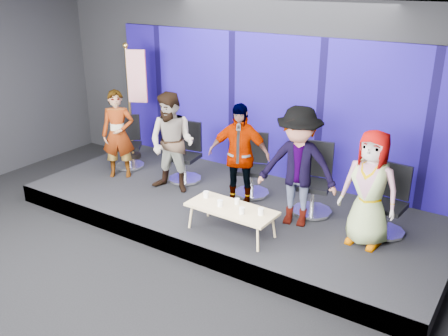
{
  "coord_description": "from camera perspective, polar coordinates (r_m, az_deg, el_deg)",
  "views": [
    {
      "loc": [
        4.06,
        -3.91,
        3.89
      ],
      "look_at": [
        -0.08,
        2.4,
        0.92
      ],
      "focal_mm": 40.0,
      "sensor_mm": 36.0,
      "label": 1
    }
  ],
  "objects": [
    {
      "name": "ground",
      "position": [
        6.85,
        -10.83,
        -13.58
      ],
      "size": [
        10.0,
        10.0,
        0.0
      ],
      "primitive_type": "plane",
      "color": "black",
      "rests_on": "ground"
    },
    {
      "name": "room_walls",
      "position": [
        5.82,
        -12.48,
        6.45
      ],
      "size": [
        10.02,
        8.02,
        3.51
      ],
      "color": "black",
      "rests_on": "ground"
    },
    {
      "name": "riser",
      "position": [
        8.46,
        0.81,
        -4.76
      ],
      "size": [
        7.0,
        3.0,
        0.3
      ],
      "primitive_type": "cube",
      "color": "black",
      "rests_on": "ground"
    },
    {
      "name": "backdrop",
      "position": [
        9.14,
        5.78,
        6.86
      ],
      "size": [
        7.0,
        0.08,
        2.6
      ],
      "primitive_type": "cube",
      "color": "#100753",
      "rests_on": "riser"
    },
    {
      "name": "chair_a",
      "position": [
        9.97,
        -10.76,
        2.0
      ],
      "size": [
        0.79,
        0.79,
        1.01
      ],
      "rotation": [
        0.0,
        0.0,
        0.61
      ],
      "color": "silver",
      "rests_on": "riser"
    },
    {
      "name": "panelist_a",
      "position": [
        9.37,
        -12.0,
        3.79
      ],
      "size": [
        0.71,
        0.66,
        1.63
      ],
      "primitive_type": "imported",
      "rotation": [
        0.0,
        0.0,
        0.61
      ],
      "color": "black",
      "rests_on": "riser"
    },
    {
      "name": "chair_b",
      "position": [
        9.15,
        -4.35,
        0.72
      ],
      "size": [
        0.69,
        0.69,
        1.08
      ],
      "rotation": [
        0.0,
        0.0,
        0.15
      ],
      "color": "silver",
      "rests_on": "riser"
    },
    {
      "name": "panelist_b",
      "position": [
        8.56,
        -5.96,
        2.85
      ],
      "size": [
        0.94,
        0.78,
        1.75
      ],
      "primitive_type": "imported",
      "rotation": [
        0.0,
        0.0,
        0.15
      ],
      "color": "black",
      "rests_on": "riser"
    },
    {
      "name": "chair_c",
      "position": [
        8.57,
        3.33,
        -0.78
      ],
      "size": [
        0.76,
        0.76,
        1.06
      ],
      "rotation": [
        0.0,
        0.0,
        0.33
      ],
      "color": "silver",
      "rests_on": "riser"
    },
    {
      "name": "panelist_c",
      "position": [
        7.97,
        1.7,
        1.44
      ],
      "size": [
        1.09,
        0.72,
        1.72
      ],
      "primitive_type": "imported",
      "rotation": [
        0.0,
        0.0,
        0.33
      ],
      "color": "black",
      "rests_on": "riser"
    },
    {
      "name": "chair_d",
      "position": [
        8.02,
        10.23,
        -2.54
      ],
      "size": [
        0.75,
        0.75,
        1.13
      ],
      "rotation": [
        0.0,
        0.0,
        0.2
      ],
      "color": "silver",
      "rests_on": "riser"
    },
    {
      "name": "panelist_d",
      "position": [
        7.41,
        8.43,
        0.1
      ],
      "size": [
        1.3,
        0.91,
        1.84
      ],
      "primitive_type": "imported",
      "rotation": [
        0.0,
        0.0,
        0.2
      ],
      "color": "black",
      "rests_on": "riser"
    },
    {
      "name": "chair_e",
      "position": [
        7.67,
        18.27,
        -4.76
      ],
      "size": [
        0.62,
        0.62,
        1.03
      ],
      "rotation": [
        0.0,
        0.0,
        -0.08
      ],
      "color": "silver",
      "rests_on": "riser"
    },
    {
      "name": "panelist_e",
      "position": [
        7.09,
        16.34,
        -2.31
      ],
      "size": [
        0.85,
        0.59,
        1.67
      ],
      "primitive_type": "imported",
      "rotation": [
        0.0,
        0.0,
        -0.08
      ],
      "color": "black",
      "rests_on": "riser"
    },
    {
      "name": "coffee_table",
      "position": [
        7.26,
        0.85,
        -4.77
      ],
      "size": [
        1.35,
        0.6,
        0.41
      ],
      "rotation": [
        0.0,
        0.0,
        -0.03
      ],
      "color": "tan",
      "rests_on": "riser"
    },
    {
      "name": "mug_a",
      "position": [
        7.55,
        -2.06,
        -3.05
      ],
      "size": [
        0.08,
        0.08,
        0.1
      ],
      "primitive_type": "cylinder",
      "color": "white",
      "rests_on": "coffee_table"
    },
    {
      "name": "mug_b",
      "position": [
        7.27,
        -0.45,
        -4.05
      ],
      "size": [
        0.08,
        0.08,
        0.1
      ],
      "primitive_type": "cylinder",
      "color": "white",
      "rests_on": "coffee_table"
    },
    {
      "name": "mug_c",
      "position": [
        7.34,
        1.49,
        -3.83
      ],
      "size": [
        0.07,
        0.07,
        0.09
      ],
      "primitive_type": "cylinder",
      "color": "white",
      "rests_on": "coffee_table"
    },
    {
      "name": "mug_d",
      "position": [
        7.06,
        2.04,
        -4.89
      ],
      "size": [
        0.08,
        0.08,
        0.09
      ],
      "primitive_type": "cylinder",
      "color": "white",
      "rests_on": "coffee_table"
    },
    {
      "name": "mug_e",
      "position": [
        7.04,
        4.23,
        -4.97
      ],
      "size": [
        0.08,
        0.08,
        0.1
      ],
      "primitive_type": "cylinder",
      "color": "white",
      "rests_on": "coffee_table"
    },
    {
      "name": "flag_stand",
      "position": [
        10.13,
        -10.17,
        7.72
      ],
      "size": [
        0.52,
        0.32,
        2.34
      ],
      "rotation": [
        0.0,
        0.0,
        0.43
      ],
      "color": "black",
      "rests_on": "riser"
    }
  ]
}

